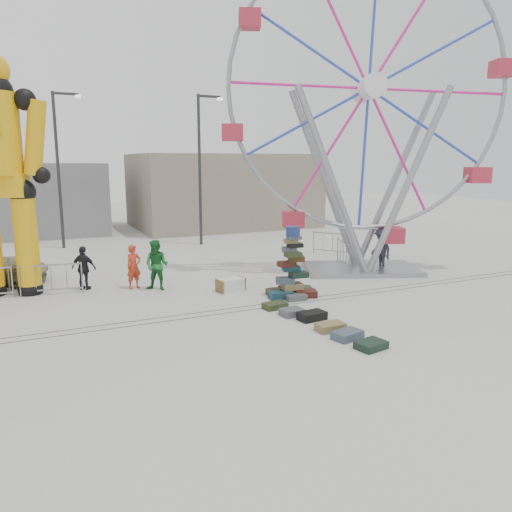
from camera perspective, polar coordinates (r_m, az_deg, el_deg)
name	(u,v)px	position (r m, az deg, el deg)	size (l,w,h in m)	color
ground	(247,317)	(14.92, -1.09, -6.98)	(90.00, 90.00, 0.00)	#9E9E99
track_line_near	(239,311)	(15.44, -1.99, -6.34)	(40.00, 0.04, 0.01)	#47443F
track_line_far	(234,308)	(15.80, -2.56, -5.95)	(40.00, 0.04, 0.01)	#47443F
building_right	(223,190)	(35.43, -3.85, 7.49)	(12.00, 8.00, 5.00)	gray
building_left	(19,199)	(35.08, -25.45, 5.95)	(10.00, 8.00, 4.40)	gray
lamp_post_right	(201,162)	(27.45, -6.28, 10.62)	(1.41, 0.25, 8.00)	#2D2D30
lamp_post_left	(60,162)	(28.06, -21.53, 9.94)	(1.41, 0.25, 8.00)	#2D2D30
suitcase_tower	(292,277)	(17.01, 4.10, -2.41)	(1.81, 1.51, 2.41)	#173947
crash_test_dummy	(1,168)	(18.73, -27.16, 8.93)	(3.26, 1.47, 8.20)	black
ferris_wheel	(368,113)	(21.03, 12.64, 15.63)	(10.50, 4.29, 13.02)	gray
steamer_trunk	(231,285)	(17.78, -2.93, -3.31)	(0.95, 0.55, 0.44)	silver
row_case_0	(275,306)	(15.73, 2.18, -5.68)	(0.73, 0.47, 0.19)	#2F381C
row_case_1	(292,312)	(15.07, 4.13, -6.41)	(0.65, 0.53, 0.21)	#525359
row_case_2	(312,316)	(14.72, 6.42, -6.80)	(0.80, 0.50, 0.24)	black
row_case_3	(330,327)	(13.89, 8.50, -8.01)	(0.77, 0.50, 0.21)	olive
row_case_4	(347,335)	(13.35, 10.41, -8.85)	(0.77, 0.51, 0.21)	#42505E
row_case_5	(371,345)	(12.81, 13.01, -9.88)	(0.73, 0.54, 0.19)	black
barricade_dummy_c	(51,279)	(18.58, -22.35, -2.46)	(2.00, 0.10, 1.10)	gray
barricade_wheel_front	(343,253)	(22.26, 9.94, 0.30)	(2.00, 0.10, 1.10)	gray
barricade_wheel_back	(333,243)	(24.84, 8.74, 1.43)	(2.00, 0.10, 1.10)	gray
pedestrian_red	(134,267)	(18.52, -13.81, -1.20)	(0.58, 0.38, 1.60)	#B53019
pedestrian_green	(157,265)	(18.08, -11.28, -1.04)	(0.88, 0.69, 1.81)	#196528
pedestrian_black	(84,268)	(18.84, -19.07, -1.31)	(0.93, 0.39, 1.59)	black
pedestrian_grey	(381,249)	(21.58, 14.08, 0.75)	(1.16, 0.67, 1.80)	#272834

